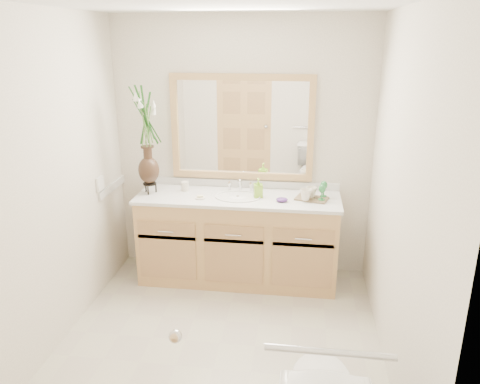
# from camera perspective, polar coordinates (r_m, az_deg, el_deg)

# --- Properties ---
(floor) EXTENTS (2.60, 2.60, 0.00)m
(floor) POSITION_cam_1_polar(r_m,az_deg,el_deg) (3.72, -2.46, -17.93)
(floor) COLOR beige
(floor) RESTS_ON ground
(ceiling) EXTENTS (2.40, 2.60, 0.02)m
(ceiling) POSITION_cam_1_polar(r_m,az_deg,el_deg) (3.00, -3.13, 22.16)
(ceiling) COLOR white
(ceiling) RESTS_ON wall_back
(wall_back) EXTENTS (2.40, 0.02, 2.40)m
(wall_back) POSITION_cam_1_polar(r_m,az_deg,el_deg) (4.39, 0.25, 5.26)
(wall_back) COLOR white
(wall_back) RESTS_ON floor
(wall_front) EXTENTS (2.40, 0.02, 2.40)m
(wall_front) POSITION_cam_1_polar(r_m,az_deg,el_deg) (2.00, -9.48, -12.01)
(wall_front) COLOR white
(wall_front) RESTS_ON floor
(wall_left) EXTENTS (0.02, 2.60, 2.40)m
(wall_left) POSITION_cam_1_polar(r_m,az_deg,el_deg) (3.57, -22.10, 0.69)
(wall_left) COLOR white
(wall_left) RESTS_ON floor
(wall_right) EXTENTS (0.02, 2.60, 2.40)m
(wall_right) POSITION_cam_1_polar(r_m,az_deg,el_deg) (3.18, 19.06, -1.03)
(wall_right) COLOR white
(wall_right) RESTS_ON floor
(vanity) EXTENTS (1.80, 0.55, 0.80)m
(vanity) POSITION_cam_1_polar(r_m,az_deg,el_deg) (4.38, -0.24, -5.83)
(vanity) COLOR tan
(vanity) RESTS_ON floor
(counter) EXTENTS (1.84, 0.57, 0.03)m
(counter) POSITION_cam_1_polar(r_m,az_deg,el_deg) (4.23, -0.25, -0.70)
(counter) COLOR silver
(counter) RESTS_ON vanity
(sink) EXTENTS (0.38, 0.34, 0.23)m
(sink) POSITION_cam_1_polar(r_m,az_deg,el_deg) (4.23, -0.28, -1.28)
(sink) COLOR white
(sink) RESTS_ON counter
(mirror) EXTENTS (1.32, 0.04, 0.97)m
(mirror) POSITION_cam_1_polar(r_m,az_deg,el_deg) (4.33, 0.22, 7.84)
(mirror) COLOR white
(mirror) RESTS_ON wall_back
(switch_plate) EXTENTS (0.02, 0.12, 0.12)m
(switch_plate) POSITION_cam_1_polar(r_m,az_deg,el_deg) (4.27, -16.70, 1.01)
(switch_plate) COLOR white
(switch_plate) RESTS_ON wall_left
(door) EXTENTS (0.80, 0.03, 2.00)m
(door) POSITION_cam_1_polar(r_m,az_deg,el_deg) (2.22, -16.80, -15.40)
(door) COLOR tan
(door) RESTS_ON floor
(grab_bar) EXTENTS (0.55, 0.03, 0.03)m
(grab_bar) POSITION_cam_1_polar(r_m,az_deg,el_deg) (2.10, 10.87, -18.64)
(grab_bar) COLOR silver
(grab_bar) RESTS_ON wall_front
(flower_vase) EXTENTS (0.22, 0.22, 0.91)m
(flower_vase) POSITION_cam_1_polar(r_m,az_deg,el_deg) (4.24, -11.40, 7.88)
(flower_vase) COLOR black
(flower_vase) RESTS_ON counter
(tumbler) EXTENTS (0.07, 0.07, 0.09)m
(tumbler) POSITION_cam_1_polar(r_m,az_deg,el_deg) (4.39, -6.72, 0.71)
(tumbler) COLOR beige
(tumbler) RESTS_ON counter
(soap_dish) EXTENTS (0.09, 0.09, 0.03)m
(soap_dish) POSITION_cam_1_polar(r_m,az_deg,el_deg) (4.18, -4.88, -0.67)
(soap_dish) COLOR beige
(soap_dish) RESTS_ON counter
(soap_bottle) EXTENTS (0.08, 0.09, 0.16)m
(soap_bottle) POSITION_cam_1_polar(r_m,az_deg,el_deg) (4.19, 2.22, 0.42)
(soap_bottle) COLOR #89C82F
(soap_bottle) RESTS_ON counter
(purple_dish) EXTENTS (0.12, 0.10, 0.04)m
(purple_dish) POSITION_cam_1_polar(r_m,az_deg,el_deg) (4.10, 5.14, -0.94)
(purple_dish) COLOR #4C2571
(purple_dish) RESTS_ON counter
(tray) EXTENTS (0.31, 0.25, 0.01)m
(tray) POSITION_cam_1_polar(r_m,az_deg,el_deg) (4.19, 8.73, -0.79)
(tray) COLOR brown
(tray) RESTS_ON counter
(mug_left) EXTENTS (0.11, 0.10, 0.10)m
(mug_left) POSITION_cam_1_polar(r_m,az_deg,el_deg) (4.12, 8.02, -0.26)
(mug_left) COLOR beige
(mug_left) RESTS_ON tray
(mug_right) EXTENTS (0.13, 0.12, 0.10)m
(mug_right) POSITION_cam_1_polar(r_m,az_deg,el_deg) (4.20, 8.69, 0.03)
(mug_right) COLOR beige
(mug_right) RESTS_ON tray
(goblet_front) EXTENTS (0.06, 0.06, 0.14)m
(goblet_front) POSITION_cam_1_polar(r_m,az_deg,el_deg) (4.12, 9.97, 0.30)
(goblet_front) COLOR #267438
(goblet_front) RESTS_ON tray
(goblet_back) EXTENTS (0.06, 0.06, 0.14)m
(goblet_back) POSITION_cam_1_polar(r_m,az_deg,el_deg) (4.22, 10.19, 0.71)
(goblet_back) COLOR #267438
(goblet_back) RESTS_ON tray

